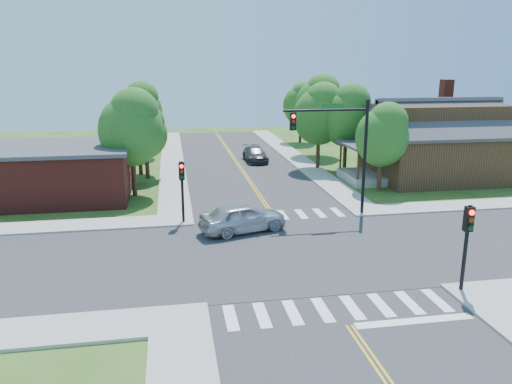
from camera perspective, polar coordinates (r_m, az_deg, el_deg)
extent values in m
plane|color=#2F4E18|center=(25.65, 4.82, -6.84)|extent=(100.00, 100.00, 0.00)
cube|color=#2D2D30|center=(25.64, 4.82, -6.80)|extent=(10.00, 90.00, 0.04)
cube|color=#2D2D30|center=(25.64, 4.82, -6.79)|extent=(90.00, 10.00, 0.04)
cube|color=#2D2D30|center=(25.65, 4.82, -6.84)|extent=(10.20, 10.20, 0.06)
cube|color=#9E9B93|center=(50.47, 4.46, 3.97)|extent=(2.20, 40.00, 0.14)
cube|color=#9E9B93|center=(48.96, -9.55, 3.48)|extent=(2.20, 40.00, 0.14)
cube|color=white|center=(30.78, -5.70, -3.06)|extent=(0.45, 2.00, 0.01)
cube|color=white|center=(30.88, -3.47, -2.96)|extent=(0.45, 2.00, 0.01)
cube|color=white|center=(31.03, -1.27, -2.85)|extent=(0.45, 2.00, 0.01)
cube|color=white|center=(31.22, 0.91, -2.74)|extent=(0.45, 2.00, 0.01)
cube|color=white|center=(31.45, 3.06, -2.62)|extent=(0.45, 2.00, 0.01)
cube|color=white|center=(31.73, 5.18, -2.51)|extent=(0.45, 2.00, 0.01)
cube|color=white|center=(32.05, 7.25, -2.39)|extent=(0.45, 2.00, 0.01)
cube|color=white|center=(32.41, 9.29, -2.27)|extent=(0.45, 2.00, 0.01)
cube|color=white|center=(19.37, -2.90, -14.14)|extent=(0.45, 2.00, 0.01)
cube|color=white|center=(19.53, 0.70, -13.87)|extent=(0.45, 2.00, 0.01)
cube|color=white|center=(19.76, 4.22, -13.55)|extent=(0.45, 2.00, 0.01)
cube|color=white|center=(20.06, 7.64, -13.20)|extent=(0.45, 2.00, 0.01)
cube|color=white|center=(20.42, 10.94, -12.81)|extent=(0.45, 2.00, 0.01)
cube|color=white|center=(20.85, 14.11, -12.40)|extent=(0.45, 2.00, 0.01)
cube|color=white|center=(21.33, 17.12, -11.97)|extent=(0.45, 2.00, 0.01)
cube|color=white|center=(21.87, 19.99, -11.53)|extent=(0.45, 2.00, 0.01)
cube|color=gold|center=(50.56, -2.74, 3.99)|extent=(0.10, 37.50, 0.01)
cube|color=gold|center=(50.58, -2.51, 4.00)|extent=(0.10, 37.50, 0.01)
cube|color=white|center=(20.04, 17.62, -13.97)|extent=(4.60, 0.45, 0.09)
cylinder|color=black|center=(31.51, 12.32, 3.75)|extent=(0.20, 0.20, 7.20)
cylinder|color=black|center=(30.22, 7.99, 9.24)|extent=(5.20, 0.14, 0.14)
cube|color=#19591E|center=(30.28, 8.77, 9.70)|extent=(1.40, 0.04, 0.30)
cube|color=black|center=(29.74, 4.23, 8.05)|extent=(0.34, 0.28, 1.05)
sphere|color=#FF0C0C|center=(29.54, 4.33, 8.62)|extent=(0.22, 0.22, 0.22)
sphere|color=#3F2605|center=(29.58, 4.31, 8.00)|extent=(0.22, 0.22, 0.22)
sphere|color=#05330F|center=(29.62, 4.30, 7.39)|extent=(0.22, 0.22, 0.22)
cylinder|color=black|center=(22.33, 22.80, -6.09)|extent=(0.16, 0.16, 3.80)
cube|color=black|center=(21.93, 23.14, -2.84)|extent=(0.34, 0.28, 1.05)
sphere|color=#FF0C0C|center=(21.70, 23.46, -2.18)|extent=(0.22, 0.22, 0.22)
sphere|color=#3F2605|center=(21.79, 23.37, -2.99)|extent=(0.22, 0.22, 0.22)
sphere|color=#05330F|center=(21.88, 23.29, -3.78)|extent=(0.22, 0.22, 0.22)
cylinder|color=black|center=(29.64, -8.40, -0.12)|extent=(0.16, 0.16, 3.80)
cube|color=black|center=(29.33, -8.50, 2.39)|extent=(0.34, 0.28, 1.05)
sphere|color=#FF0C0C|center=(29.10, -8.51, 2.92)|extent=(0.22, 0.22, 0.22)
sphere|color=#3F2605|center=(29.16, -8.49, 2.31)|extent=(0.22, 0.22, 0.22)
sphere|color=#05330F|center=(29.23, -8.46, 1.69)|extent=(0.22, 0.22, 0.22)
cube|color=#342212|center=(43.58, 19.78, 4.04)|extent=(10.00, 8.00, 4.00)
cube|color=#9E9B93|center=(41.19, 11.92, 1.67)|extent=(2.60, 4.50, 0.70)
cylinder|color=#342212|center=(38.71, 11.57, 2.76)|extent=(0.18, 0.18, 2.50)
cylinder|color=#342212|center=(42.39, 9.64, 3.87)|extent=(0.18, 0.18, 2.50)
cube|color=#38383D|center=(40.70, 12.11, 5.24)|extent=(2.80, 4.80, 0.18)
cube|color=maroon|center=(47.59, 20.54, 6.70)|extent=(0.90, 0.90, 7.11)
cube|color=maroon|center=(37.93, -21.82, 1.99)|extent=(10.00, 8.00, 3.50)
cube|color=#38383D|center=(37.60, -22.09, 4.74)|extent=(10.40, 8.40, 0.25)
cylinder|color=#382314|center=(38.24, 13.93, 1.92)|extent=(0.34, 0.34, 2.47)
ellipsoid|color=#1B5D1C|center=(37.74, 14.19, 6.06)|extent=(3.90, 3.70, 4.29)
sphere|color=#1B5D1C|center=(37.54, 14.85, 7.78)|extent=(2.86, 2.86, 2.86)
cylinder|color=#382314|center=(44.79, 10.12, 4.20)|extent=(0.34, 0.34, 2.86)
ellipsoid|color=#1B5D1C|center=(44.33, 10.31, 8.32)|extent=(4.52, 4.29, 4.97)
sphere|color=#1B5D1C|center=(44.12, 10.85, 10.04)|extent=(3.31, 3.31, 3.31)
cylinder|color=#382314|center=(52.01, 7.09, 5.87)|extent=(0.34, 0.34, 3.09)
ellipsoid|color=#1B5D1C|center=(51.60, 7.21, 9.71)|extent=(4.88, 4.63, 5.37)
sphere|color=#1B5D1C|center=(51.40, 7.66, 11.31)|extent=(3.58, 3.58, 3.58)
cylinder|color=#382314|center=(60.43, 5.07, 6.95)|extent=(0.34, 0.34, 2.68)
ellipsoid|color=#1B5D1C|center=(60.10, 5.14, 9.81)|extent=(4.24, 4.03, 4.66)
sphere|color=#1B5D1C|center=(59.90, 5.50, 11.01)|extent=(3.11, 3.11, 3.11)
cylinder|color=#382314|center=(36.89, -13.77, 1.80)|extent=(0.34, 0.34, 2.88)
ellipsoid|color=#1B5D1C|center=(36.33, -14.08, 6.81)|extent=(4.54, 4.31, 5.00)
sphere|color=#1B5D1C|center=(35.96, -13.76, 8.94)|extent=(3.33, 3.33, 3.33)
cylinder|color=#382314|center=(43.88, -13.09, 3.67)|extent=(0.34, 0.34, 2.61)
ellipsoid|color=#1B5D1C|center=(43.43, -13.32, 7.50)|extent=(4.13, 3.92, 4.54)
sphere|color=#1B5D1C|center=(43.09, -13.03, 9.12)|extent=(3.03, 3.03, 3.03)
cylinder|color=#382314|center=(52.03, -12.96, 5.48)|extent=(0.34, 0.34, 2.84)
ellipsoid|color=#1B5D1C|center=(51.64, -13.17, 8.99)|extent=(4.48, 4.25, 4.93)
sphere|color=#1B5D1C|center=(51.32, -12.93, 10.48)|extent=(3.28, 3.28, 3.28)
cylinder|color=#382314|center=(60.93, -12.41, 6.55)|extent=(0.34, 0.34, 2.30)
ellipsoid|color=#1B5D1C|center=(60.64, -12.54, 8.98)|extent=(3.64, 3.46, 4.00)
sphere|color=#1B5D1C|center=(60.33, -12.32, 10.01)|extent=(2.67, 2.67, 2.67)
cylinder|color=#382314|center=(45.19, 7.09, 4.42)|extent=(0.34, 0.34, 2.88)
ellipsoid|color=#1B5D1C|center=(44.74, 7.22, 8.54)|extent=(4.55, 4.33, 5.01)
sphere|color=#1B5D1C|center=(44.51, 7.73, 10.26)|extent=(3.34, 3.34, 3.34)
cylinder|color=#382314|center=(42.17, -12.33, 3.02)|extent=(0.34, 0.34, 2.25)
ellipsoid|color=#1B5D1C|center=(41.75, -12.52, 6.44)|extent=(3.55, 3.37, 3.90)
sphere|color=#1B5D1C|center=(41.41, -12.20, 7.88)|extent=(2.60, 2.60, 2.60)
imported|color=#B8BCC0|center=(28.17, -1.52, -2.99)|extent=(4.62, 5.99, 1.68)
imported|color=#313337|center=(48.33, -0.10, 4.29)|extent=(2.16, 4.84, 1.38)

